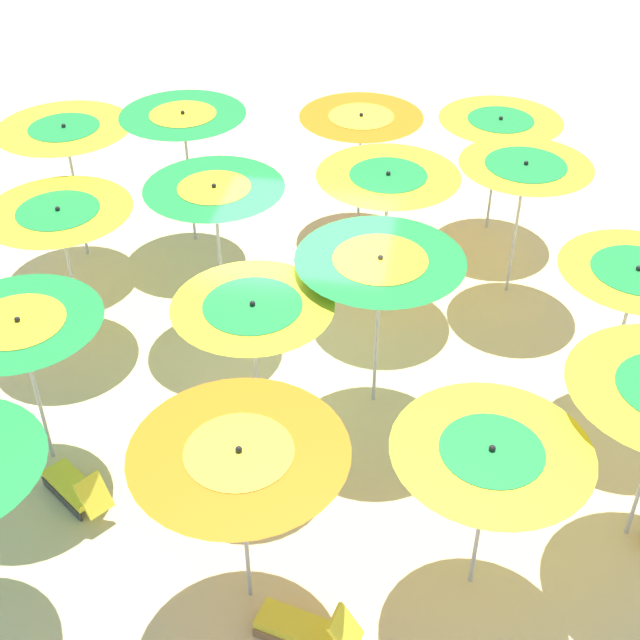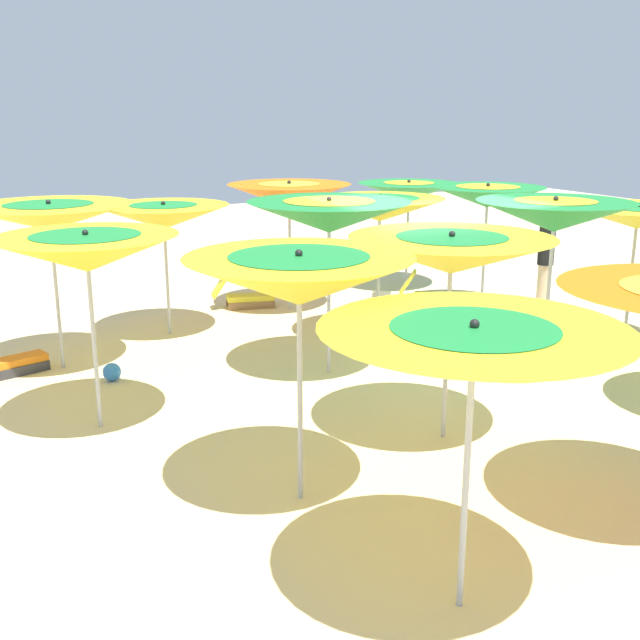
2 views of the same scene
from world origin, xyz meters
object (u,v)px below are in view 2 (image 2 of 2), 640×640
(beachgoer_0, at_px, (546,259))
(beach_umbrella_11, at_px, (487,197))
(beach_umbrella_4, at_px, (299,279))
(beach_umbrella_9, at_px, (329,216))
(lounger_2, at_px, (9,361))
(beach_umbrella_12, at_px, (50,217))
(beach_ball, at_px, (112,372))
(beach_umbrella_5, at_px, (451,254))
(beach_umbrella_8, at_px, (87,253))
(beach_umbrella_6, at_px, (555,216))
(beach_umbrella_7, at_px, (637,217))
(lounger_1, at_px, (245,296))
(beach_umbrella_15, at_px, (409,191))
(beach_umbrella_0, at_px, (473,350))
(beach_umbrella_10, at_px, (380,209))
(lounger_3, at_px, (385,317))
(beach_umbrella_13, at_px, (164,216))
(beach_umbrella_14, at_px, (289,195))
(lounger_0, at_px, (432,295))

(beachgoer_0, bearing_deg, beach_umbrella_11, -42.92)
(beach_umbrella_4, bearing_deg, beach_umbrella_9, 148.34)
(lounger_2, bearing_deg, beach_umbrella_11, -16.72)
(beach_umbrella_12, relative_size, beach_ball, 9.58)
(beach_umbrella_5, relative_size, beach_umbrella_8, 1.01)
(beach_umbrella_6, xyz_separation_m, beach_umbrella_7, (-0.57, 2.22, -0.23))
(beach_ball, bearing_deg, lounger_1, 133.42)
(beach_umbrella_15, height_order, beachgoer_0, beach_umbrella_15)
(beach_umbrella_11, bearing_deg, beach_ball, -83.49)
(beach_umbrella_6, height_order, beach_umbrella_15, beach_umbrella_6)
(beach_umbrella_0, bearing_deg, beach_umbrella_6, 131.53)
(beach_umbrella_10, bearing_deg, beach_umbrella_6, 24.27)
(lounger_3, bearing_deg, beach_umbrella_12, -70.95)
(beach_umbrella_13, height_order, lounger_1, beach_umbrella_13)
(beach_umbrella_5, height_order, beach_ball, beach_umbrella_5)
(beach_umbrella_8, height_order, beach_ball, beach_umbrella_8)
(beach_umbrella_6, bearing_deg, beach_umbrella_8, -99.43)
(beach_umbrella_4, bearing_deg, beach_umbrella_0, 9.74)
(beach_umbrella_9, height_order, beach_ball, beach_umbrella_9)
(beach_umbrella_5, relative_size, beach_umbrella_7, 1.06)
(beach_umbrella_5, height_order, beach_umbrella_14, beach_umbrella_14)
(lounger_2, bearing_deg, lounger_1, 9.38)
(beach_umbrella_7, height_order, beach_umbrella_15, beach_umbrella_7)
(beach_umbrella_9, relative_size, beach_umbrella_15, 1.12)
(beach_umbrella_15, bearing_deg, lounger_1, -89.02)
(beach_umbrella_12, relative_size, lounger_1, 2.00)
(beach_umbrella_12, height_order, beach_umbrella_14, beach_umbrella_12)
(beach_umbrella_11, bearing_deg, beach_umbrella_9, -66.25)
(beach_umbrella_10, relative_size, lounger_0, 2.03)
(beach_umbrella_13, xyz_separation_m, beachgoer_0, (1.44, 6.78, -1.03))
(beach_umbrella_15, relative_size, beachgoer_0, 1.27)
(beach_umbrella_0, xyz_separation_m, beach_umbrella_14, (-8.72, 2.60, 0.08))
(lounger_0, bearing_deg, beachgoer_0, 6.50)
(beach_ball, bearing_deg, beach_umbrella_14, 122.94)
(beach_umbrella_8, distance_m, lounger_2, 3.17)
(beach_umbrella_12, bearing_deg, lounger_2, -90.77)
(lounger_0, distance_m, lounger_3, 1.84)
(beach_umbrella_8, xyz_separation_m, beach_umbrella_13, (-3.44, 1.84, -0.13))
(lounger_0, bearing_deg, beach_umbrella_4, -98.36)
(beach_umbrella_14, xyz_separation_m, lounger_2, (1.61, -5.08, -1.91))
(beach_umbrella_7, bearing_deg, beach_umbrella_0, -56.28)
(beach_umbrella_6, distance_m, lounger_3, 3.77)
(beach_ball, bearing_deg, beach_umbrella_7, 75.70)
(beach_umbrella_10, distance_m, lounger_1, 3.67)
(lounger_3, distance_m, beach_ball, 4.77)
(beach_umbrella_4, bearing_deg, beach_umbrella_14, 156.07)
(beach_umbrella_8, distance_m, lounger_0, 7.68)
(beach_umbrella_4, distance_m, lounger_2, 5.83)
(beach_umbrella_7, bearing_deg, lounger_3, -130.71)
(beach_umbrella_9, xyz_separation_m, beach_umbrella_15, (-4.06, 3.93, -0.23))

